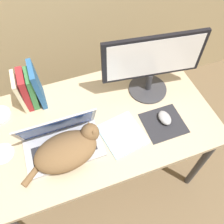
# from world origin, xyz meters

# --- Properties ---
(ground_plane) EXTENTS (12.00, 12.00, 0.00)m
(ground_plane) POSITION_xyz_m (0.00, 0.00, 0.00)
(ground_plane) COLOR brown
(desk) EXTENTS (1.28, 0.73, 0.73)m
(desk) POSITION_xyz_m (0.00, 0.37, 0.65)
(desk) COLOR tan
(desk) RESTS_ON ground_plane
(laptop) EXTENTS (0.39, 0.23, 0.23)m
(laptop) POSITION_xyz_m (-0.23, 0.28, 0.77)
(laptop) COLOR #B7B7BC
(laptop) RESTS_ON desk
(cat) EXTENTS (0.43, 0.24, 0.13)m
(cat) POSITION_xyz_m (-0.21, 0.22, 0.79)
(cat) COLOR brown
(cat) RESTS_ON desk
(external_monitor) EXTENTS (0.55, 0.23, 0.39)m
(external_monitor) POSITION_xyz_m (0.35, 0.48, 0.94)
(external_monitor) COLOR #333338
(external_monitor) RESTS_ON desk
(mousepad) EXTENTS (0.22, 0.21, 0.00)m
(mousepad) POSITION_xyz_m (0.33, 0.23, 0.73)
(mousepad) COLOR #232328
(mousepad) RESTS_ON desk
(computer_mouse) EXTENTS (0.06, 0.10, 0.04)m
(computer_mouse) POSITION_xyz_m (0.34, 0.24, 0.75)
(computer_mouse) COLOR #99999E
(computer_mouse) RESTS_ON mousepad
(book_row) EXTENTS (0.13, 0.16, 0.26)m
(book_row) POSITION_xyz_m (-0.32, 0.62, 0.84)
(book_row) COLOR beige
(book_row) RESTS_ON desk
(notepad) EXTENTS (0.24, 0.26, 0.01)m
(notepad) POSITION_xyz_m (0.09, 0.24, 0.73)
(notepad) COLOR #99C6E0
(notepad) RESTS_ON desk
(cd_disc) EXTENTS (0.12, 0.12, 0.00)m
(cd_disc) POSITION_xyz_m (-0.53, 0.34, 0.73)
(cd_disc) COLOR silver
(cd_disc) RESTS_ON desk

